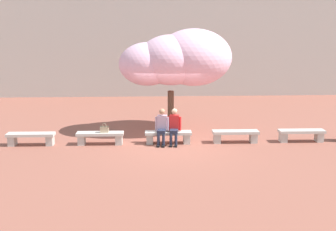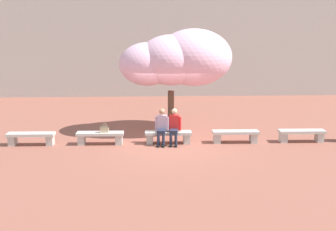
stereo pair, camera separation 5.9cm
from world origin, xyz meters
TOP-DOWN VIEW (x-y plane):
  - ground_plane at (0.00, 0.00)m, footprint 100.00×100.00m
  - building_facade at (0.00, 12.25)m, footprint 28.00×4.00m
  - stone_bench_west_end at (-4.92, 0.00)m, footprint 1.69×0.45m
  - stone_bench_near_west at (-2.46, 0.00)m, footprint 1.69×0.45m
  - stone_bench_center at (0.00, 0.00)m, footprint 1.69×0.45m
  - stone_bench_near_east at (2.46, 0.00)m, footprint 1.69×0.45m
  - stone_bench_east_end at (4.92, 0.00)m, footprint 1.69×0.45m
  - person_seated_left at (-0.23, -0.05)m, footprint 0.51×0.72m
  - person_seated_right at (0.21, -0.05)m, footprint 0.51×0.72m
  - handbag at (-2.30, -0.02)m, footprint 0.30×0.15m
  - cherry_tree_main at (0.43, 1.76)m, footprint 4.45×3.10m

SIDE VIEW (x-z plane):
  - ground_plane at x=0.00m, z-range 0.00..0.00m
  - stone_bench_west_end at x=-4.92m, z-range 0.07..0.52m
  - stone_bench_near_west at x=-2.46m, z-range 0.07..0.52m
  - stone_bench_center at x=0.00m, z-range 0.07..0.52m
  - stone_bench_near_east at x=2.46m, z-range 0.07..0.52m
  - stone_bench_east_end at x=4.92m, z-range 0.07..0.52m
  - handbag at x=-2.30m, z-range 0.41..0.75m
  - person_seated_left at x=-0.23m, z-range 0.05..1.34m
  - person_seated_right at x=0.21m, z-range 0.05..1.34m
  - cherry_tree_main at x=0.43m, z-range 0.85..4.96m
  - building_facade at x=0.00m, z-range 0.00..8.07m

